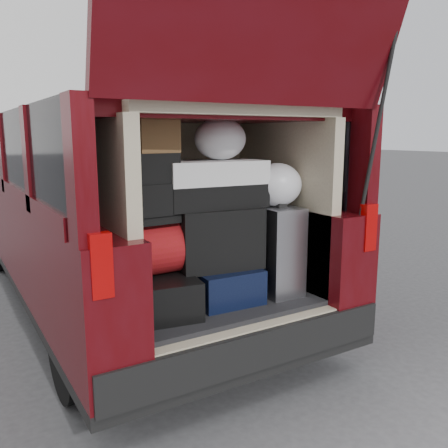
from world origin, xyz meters
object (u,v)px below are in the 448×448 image
(black_hardshell, at_px, (157,293))
(backpack, at_px, (152,188))
(red_duffel, at_px, (159,247))
(twotone_duffel, at_px, (212,184))
(silver_roller, at_px, (274,250))
(navy_hardshell, at_px, (219,282))
(black_soft_case, at_px, (217,238))

(black_hardshell, bearing_deg, backpack, -119.18)
(black_hardshell, relative_size, red_duffel, 1.17)
(backpack, xyz_separation_m, twotone_duffel, (0.42, 0.05, -0.00))
(black_hardshell, relative_size, silver_roller, 0.98)
(navy_hardshell, bearing_deg, black_hardshell, -178.15)
(red_duffel, distance_m, black_soft_case, 0.38)
(backpack, bearing_deg, black_hardshell, 48.75)
(black_hardshell, distance_m, black_soft_case, 0.51)
(black_soft_case, height_order, twotone_duffel, twotone_duffel)
(black_hardshell, bearing_deg, twotone_duffel, 12.35)
(navy_hardshell, xyz_separation_m, silver_roller, (0.38, -0.07, 0.18))
(red_duffel, bearing_deg, black_hardshell, -150.15)
(navy_hardshell, height_order, backpack, backpack)
(black_soft_case, bearing_deg, backpack, -171.60)
(navy_hardshell, xyz_separation_m, twotone_duffel, (-0.04, 0.03, 0.64))
(black_hardshell, height_order, backpack, backpack)
(red_duffel, height_order, twotone_duffel, twotone_duffel)
(navy_hardshell, bearing_deg, red_duffel, 179.09)
(black_soft_case, distance_m, twotone_duffel, 0.34)
(black_hardshell, height_order, twotone_duffel, twotone_duffel)
(red_duffel, relative_size, black_soft_case, 0.92)
(backpack, relative_size, twotone_duffel, 0.62)
(black_soft_case, bearing_deg, navy_hardshell, 34.89)
(navy_hardshell, distance_m, backpack, 0.78)
(black_soft_case, height_order, backpack, backpack)
(navy_hardshell, distance_m, red_duffel, 0.49)
(silver_roller, height_order, red_duffel, silver_roller)
(red_duffel, relative_size, twotone_duffel, 0.75)
(red_duffel, xyz_separation_m, black_soft_case, (0.38, -0.04, 0.02))
(black_soft_case, distance_m, backpack, 0.55)
(black_soft_case, bearing_deg, twotone_duffel, 112.42)
(black_hardshell, xyz_separation_m, red_duffel, (0.03, 0.02, 0.27))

